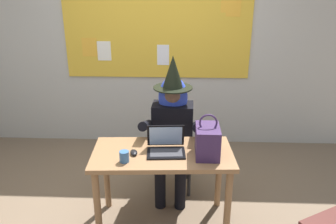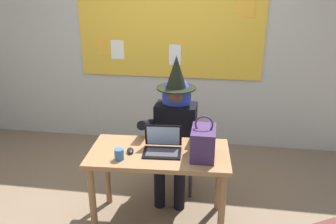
% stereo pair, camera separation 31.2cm
% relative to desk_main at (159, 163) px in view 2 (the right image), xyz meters
% --- Properties ---
extents(ground_plane, '(24.00, 24.00, 0.00)m').
position_rel_desk_main_xyz_m(ground_plane, '(-0.17, 0.03, -0.63)').
color(ground_plane, '#75604C').
extents(wall_back_bulletin, '(5.85, 1.98, 2.66)m').
position_rel_desk_main_xyz_m(wall_back_bulletin, '(-0.16, 1.79, 0.71)').
color(wall_back_bulletin, '#B2B2AD').
rests_on(wall_back_bulletin, ground).
extents(desk_main, '(1.26, 0.68, 0.75)m').
position_rel_desk_main_xyz_m(desk_main, '(0.00, 0.00, 0.00)').
color(desk_main, '#8E6642').
rests_on(desk_main, ground).
extents(chair_at_desk, '(0.45, 0.45, 0.91)m').
position_rel_desk_main_xyz_m(chair_at_desk, '(0.07, 0.67, -0.12)').
color(chair_at_desk, '#4C1E19').
rests_on(chair_at_desk, ground).
extents(person_costumed, '(0.60, 0.67, 1.48)m').
position_rel_desk_main_xyz_m(person_costumed, '(0.07, 0.55, 0.17)').
color(person_costumed, black).
rests_on(person_costumed, ground).
extents(laptop, '(0.35, 0.28, 0.22)m').
position_rel_desk_main_xyz_m(laptop, '(0.03, 0.01, 0.16)').
color(laptop, black).
rests_on(laptop, desk_main).
extents(computer_mouse, '(0.08, 0.12, 0.03)m').
position_rel_desk_main_xyz_m(computer_mouse, '(-0.25, -0.05, 0.13)').
color(computer_mouse, black).
rests_on(computer_mouse, desk_main).
extents(handbag, '(0.20, 0.30, 0.38)m').
position_rel_desk_main_xyz_m(handbag, '(0.39, -0.04, 0.25)').
color(handbag, '#38234C').
rests_on(handbag, desk_main).
extents(coffee_mug, '(0.08, 0.08, 0.09)m').
position_rel_desk_main_xyz_m(coffee_mug, '(-0.31, -0.18, 0.16)').
color(coffee_mug, '#336099').
rests_on(coffee_mug, desk_main).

